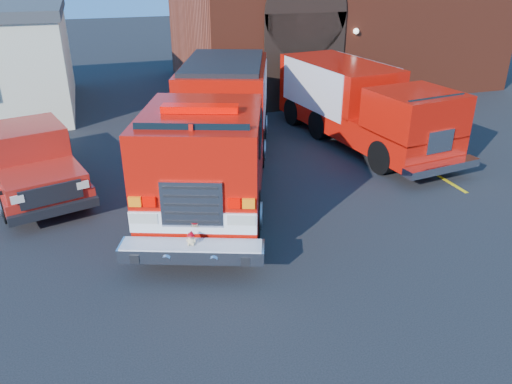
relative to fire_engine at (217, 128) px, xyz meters
name	(u,v)px	position (x,y,z in m)	size (l,w,h in m)	color
ground	(241,219)	(-0.09, -2.65, -1.61)	(100.00, 100.00, 0.00)	black
parking_stripe_near	(434,173)	(6.41, -1.65, -1.60)	(0.12, 3.00, 0.01)	#DBB60B
parking_stripe_mid	(382,142)	(6.41, 1.35, -1.60)	(0.12, 3.00, 0.01)	#DBB60B
parking_stripe_far	(344,119)	(6.41, 4.35, -1.60)	(0.12, 3.00, 0.01)	#DBB60B
fire_engine	(217,128)	(0.00, 0.00, 0.00)	(6.10, 10.40, 3.10)	black
pickup_truck	(27,157)	(-5.24, 1.14, -0.70)	(3.54, 6.21, 1.92)	black
secondary_truck	(360,103)	(5.56, 1.73, -0.18)	(3.45, 8.29, 2.61)	black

